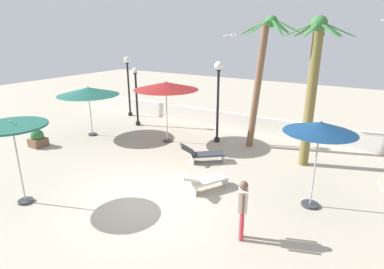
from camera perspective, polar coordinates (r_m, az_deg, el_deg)
The scene contains 16 objects.
ground_plane at distance 10.77m, azimuth -9.04°, elevation -11.54°, with size 56.00×56.00×0.00m, color #B2A893.
boundary_wall at distance 17.77m, azimuth 9.98°, elevation 2.06°, with size 25.20×0.30×0.93m, color silver.
patio_umbrella_0 at distance 17.23m, azimuth -18.27°, elevation 7.42°, with size 3.15×3.15×2.63m.
patio_umbrella_1 at distance 9.99m, azimuth 22.15°, elevation 0.96°, with size 2.13×2.13×2.83m.
patio_umbrella_3 at distance 15.32m, azimuth -4.71°, elevation 8.73°, with size 3.12×3.12×3.06m.
patio_umbrella_4 at distance 10.95m, azimuth -29.67°, elevation 0.42°, with size 2.05×2.05×2.77m.
palm_tree_0 at distance 14.66m, azimuth 12.40°, elevation 11.34°, with size 2.89×2.74×5.96m.
palm_tree_1 at distance 13.15m, azimuth 21.06°, elevation 9.49°, with size 2.58×2.64×5.87m.
lamp_post_0 at distance 20.86m, azimuth -11.49°, elevation 9.96°, with size 0.40×0.40×3.81m.
lamp_post_1 at distance 15.33m, azimuth 4.76°, elevation 8.07°, with size 0.41×0.41×3.98m.
lamp_post_2 at distance 18.61m, azimuth -10.04°, elevation 7.34°, with size 0.32×0.32×3.38m.
lounge_chair_0 at distance 13.32m, azimuth 1.89°, elevation -3.44°, with size 1.78×1.63×0.83m.
lounge_chair_2 at distance 11.00m, azimuth 1.95°, elevation -8.23°, with size 1.34×1.89×0.81m.
guest_0 at distance 8.44m, azimuth 9.16°, elevation -12.41°, with size 0.36×0.52×1.70m.
seagull_1 at distance 16.40m, azimuth 7.55°, elevation 17.41°, with size 0.63×1.19×0.14m.
planter at distance 16.89m, azimuth -26.16°, elevation -0.70°, with size 0.70×0.70×0.85m.
Camera 1 is at (6.30, -6.96, 5.28)m, focal length 29.46 mm.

